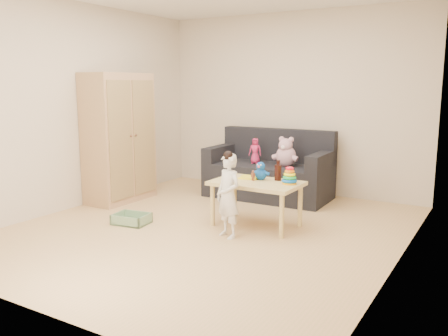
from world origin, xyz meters
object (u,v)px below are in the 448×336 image
Objects in this scene: play_table at (256,204)px; wardrobe at (119,138)px; sofa at (268,181)px; toddler at (228,197)px.

wardrobe is at bearing 176.68° from play_table.
wardrobe is 2.14m from sofa.
sofa is at bearing 125.46° from toddler.
toddler reaches higher than sofa.
wardrobe is 2.21m from toddler.
sofa is 1.74× the size of play_table.
wardrobe is 1.02× the size of sofa.
sofa is at bearing 35.39° from wardrobe.
wardrobe is 1.77× the size of play_table.
wardrobe is 2.24m from play_table.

